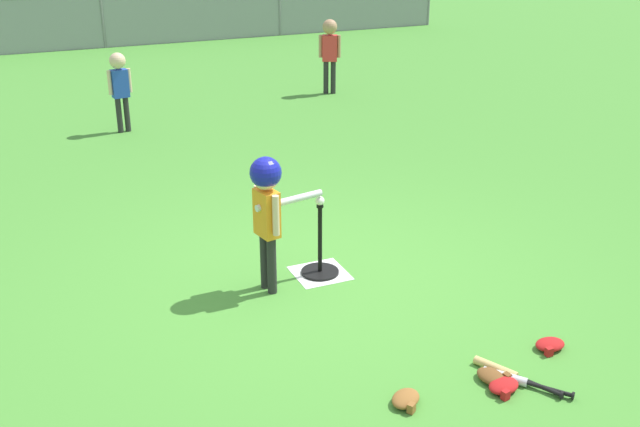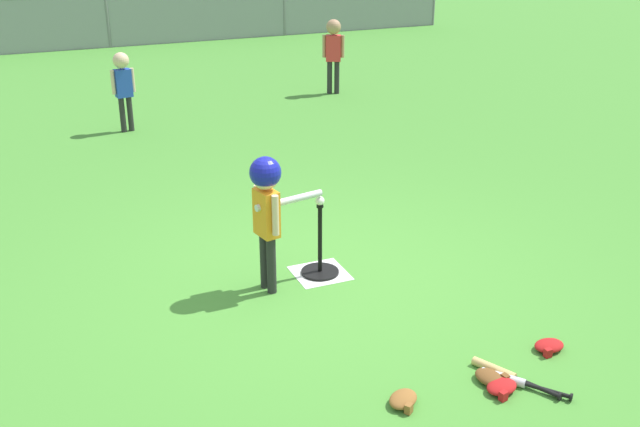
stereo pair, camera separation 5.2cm
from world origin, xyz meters
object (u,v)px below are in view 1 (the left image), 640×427
at_px(spare_bat_silver, 515,379).
at_px(glove_near_bats, 492,377).
at_px(glove_outfield_drop, 550,345).
at_px(spare_bat_wood, 505,372).
at_px(batter_child, 267,197).
at_px(baseball_on_tee, 320,201).
at_px(glove_by_plate, 406,399).
at_px(batting_tee, 320,263).
at_px(fielder_near_right, 120,82).
at_px(fielder_deep_center, 330,46).
at_px(glove_tossed_aside, 504,386).

distance_m(spare_bat_silver, glove_near_bats, 0.14).
bearing_deg(glove_outfield_drop, spare_bat_wood, -164.32).
bearing_deg(batter_child, spare_bat_wood, -59.79).
distance_m(spare_bat_wood, glove_outfield_drop, 0.51).
bearing_deg(baseball_on_tee, batter_child, -168.75).
relative_size(baseball_on_tee, glove_by_plate, 0.27).
xyz_separation_m(batting_tee, batter_child, (-0.49, -0.10, 0.71)).
xyz_separation_m(baseball_on_tee, spare_bat_wood, (0.53, -1.85, -0.63)).
bearing_deg(glove_outfield_drop, fielder_near_right, 105.05).
xyz_separation_m(fielder_deep_center, spare_bat_wood, (-2.17, -7.67, -0.73)).
height_order(batting_tee, glove_near_bats, batting_tee).
height_order(glove_near_bats, glove_outfield_drop, same).
height_order(baseball_on_tee, fielder_deep_center, fielder_deep_center).
bearing_deg(glove_outfield_drop, glove_near_bats, -165.30).
distance_m(baseball_on_tee, spare_bat_wood, 2.02).
bearing_deg(glove_near_bats, fielder_deep_center, 73.47).
bearing_deg(glove_tossed_aside, batter_child, 115.81).
height_order(spare_bat_wood, glove_near_bats, glove_near_bats).
bearing_deg(glove_tossed_aside, batting_tee, 102.14).
bearing_deg(glove_by_plate, batting_tee, 83.29).
xyz_separation_m(glove_by_plate, glove_outfield_drop, (1.24, 0.14, 0.00)).
bearing_deg(glove_tossed_aside, baseball_on_tee, 102.14).
xyz_separation_m(batting_tee, fielder_deep_center, (2.71, 5.83, 0.67)).
bearing_deg(batting_tee, fielder_deep_center, 65.09).
bearing_deg(fielder_deep_center, glove_near_bats, -106.53).
bearing_deg(spare_bat_silver, batter_child, 119.08).
distance_m(fielder_deep_center, glove_near_bats, 8.06).
distance_m(glove_by_plate, glove_outfield_drop, 1.25).
bearing_deg(glove_near_bats, baseball_on_tee, 102.72).
bearing_deg(batter_child, glove_tossed_aside, -64.19).
xyz_separation_m(batter_child, glove_by_plate, (0.27, -1.75, -0.77)).
bearing_deg(fielder_deep_center, spare_bat_wood, -105.80).
relative_size(spare_bat_wood, glove_by_plate, 2.16).
relative_size(spare_bat_silver, spare_bat_wood, 0.85).
bearing_deg(spare_bat_silver, spare_bat_wood, 94.80).
bearing_deg(glove_outfield_drop, baseball_on_tee, 120.80).
bearing_deg(baseball_on_tee, glove_near_bats, -77.28).
distance_m(batting_tee, fielder_near_right, 5.03).
bearing_deg(spare_bat_silver, fielder_near_right, 100.77).
height_order(fielder_deep_center, fielder_near_right, fielder_deep_center).
bearing_deg(baseball_on_tee, glove_by_plate, -96.71).
bearing_deg(fielder_near_right, glove_near_bats, -80.09).
bearing_deg(glove_by_plate, spare_bat_wood, 0.21).
distance_m(fielder_near_right, glove_tossed_aside, 7.05).
distance_m(spare_bat_silver, glove_outfield_drop, 0.53).
distance_m(glove_by_plate, glove_near_bats, 0.64).
bearing_deg(glove_outfield_drop, fielder_deep_center, 77.39).
bearing_deg(glove_near_bats, glove_outfield_drop, 14.70).
bearing_deg(baseball_on_tee, spare_bat_silver, -74.43).
bearing_deg(spare_bat_wood, baseball_on_tee, 106.11).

